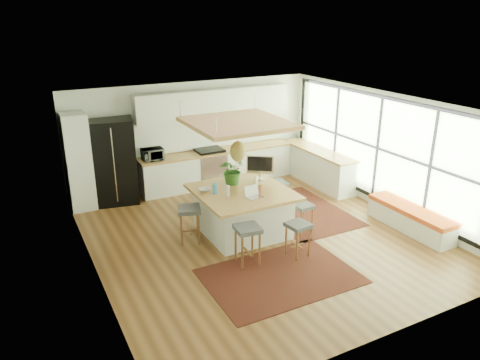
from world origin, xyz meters
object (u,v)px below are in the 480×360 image
stool_right_front (303,216)px  island (242,212)px  stool_near_right (298,239)px  monitor (260,168)px  stool_right_back (277,197)px  stool_near_left (247,246)px  island_plant (232,173)px  laptop (255,192)px  stool_left_side (190,225)px  fridge (114,165)px  microwave (153,153)px

stool_right_front → island: bearing=152.3°
stool_near_right → monitor: monitor is taller
island → stool_right_back: 1.31m
stool_near_left → monitor: 2.11m
island → island_plant: bearing=91.1°
laptop → monitor: 1.04m
laptop → stool_near_left: bearing=-133.1°
stool_near_left → island_plant: size_ratio=1.18×
stool_left_side → monitor: (1.76, 0.29, 0.83)m
stool_near_left → stool_left_side: bearing=115.7°
stool_left_side → laptop: bearing=-25.3°
stool_right_front → island_plant: 1.73m
stool_near_right → monitor: 1.96m
stool_near_left → laptop: size_ratio=2.23×
island → laptop: laptop is taller
stool_right_front → island_plant: bearing=137.0°
stool_near_right → stool_near_left: bearing=168.6°
stool_left_side → fridge: bearing=106.4°
island → monitor: 1.05m
laptop → island_plant: (-0.05, 0.89, 0.12)m
stool_left_side → laptop: 1.46m
stool_right_front → island_plant: size_ratio=1.00×
fridge → microwave: 0.96m
stool_left_side → stool_right_back: bearing=10.8°
stool_near_right → fridge: bearing=119.5°
stool_right_back → stool_near_right: bearing=-110.9°
stool_right_back → stool_left_side: stool_left_side is taller
laptop → monitor: monitor is taller
fridge → stool_near_left: fridge is taller
stool_near_left → laptop: bearing=53.0°
microwave → island_plant: (0.98, -2.37, 0.08)m
stool_right_back → monitor: 1.01m
stool_near_right → microwave: bearing=109.0°
stool_near_left → stool_right_back: (1.69, 1.71, 0.00)m
stool_left_side → microwave: bearing=87.2°
stool_right_front → stool_right_back: stool_right_back is taller
stool_near_right → laptop: bearing=114.1°
laptop → microwave: size_ratio=0.64×
island_plant → laptop: bearing=-86.7°
stool_right_back → island: bearing=-154.8°
fridge → stool_right_back: (3.11, -2.31, -0.57)m
island → stool_right_back: island is taller
fridge → stool_left_side: (0.81, -2.75, -0.57)m
island_plant → stool_right_front: bearing=-43.0°
stool_right_back → laptop: laptop is taller
stool_near_right → stool_left_side: stool_left_side is taller
stool_right_front → fridge: bearing=131.3°
island → stool_right_front: bearing=-27.7°
stool_right_front → laptop: (-1.06, 0.15, 0.70)m
island_plant → stool_right_back: bearing=4.7°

